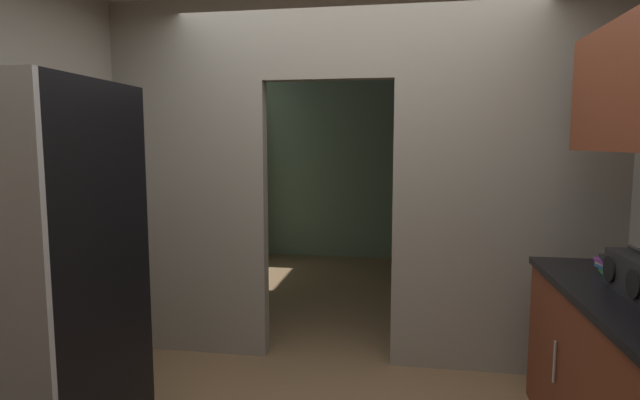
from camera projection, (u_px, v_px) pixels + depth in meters
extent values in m
cube|color=#9E998C|center=(191.00, 181.00, 3.77)|extent=(1.14, 0.12, 2.60)
cube|color=#9E998C|center=(506.00, 185.00, 3.41)|extent=(1.52, 0.12, 2.60)
cube|color=#9E998C|center=(328.00, 37.00, 3.49)|extent=(0.92, 0.12, 0.58)
cube|color=slate|center=(378.00, 164.00, 6.92)|extent=(3.58, 0.10, 2.60)
cube|color=slate|center=(211.00, 169.00, 5.53)|extent=(0.10, 3.41, 2.60)
cube|color=slate|center=(547.00, 172.00, 4.96)|extent=(0.10, 3.41, 2.60)
cube|color=black|center=(23.00, 288.00, 2.30)|extent=(0.85, 0.73, 1.85)
cylinder|color=#B7BABC|center=(554.00, 362.00, 2.59)|extent=(0.01, 0.01, 0.22)
cylinder|color=black|center=(633.00, 284.00, 2.18)|extent=(0.01, 0.13, 0.13)
cylinder|color=black|center=(609.00, 269.00, 2.44)|extent=(0.01, 0.13, 0.13)
cube|color=#388C47|center=(611.00, 271.00, 2.71)|extent=(0.12, 0.12, 0.02)
cube|color=#2D609E|center=(612.00, 267.00, 2.72)|extent=(0.14, 0.13, 0.02)
cube|color=beige|center=(612.00, 265.00, 2.71)|extent=(0.13, 0.15, 0.01)
cube|color=#8C3893|center=(610.00, 261.00, 2.71)|extent=(0.13, 0.15, 0.02)
cube|color=black|center=(611.00, 259.00, 2.70)|extent=(0.12, 0.17, 0.02)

